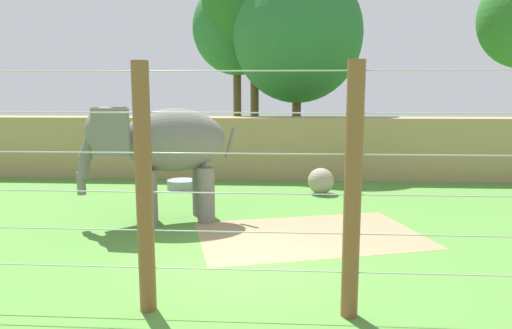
# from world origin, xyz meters

# --- Properties ---
(ground_plane) EXTENTS (120.00, 120.00, 0.00)m
(ground_plane) POSITION_xyz_m (0.00, 0.00, 0.00)
(ground_plane) COLOR #518938
(dirt_patch) EXTENTS (6.25, 4.82, 0.01)m
(dirt_patch) POSITION_xyz_m (1.37, 2.03, 0.00)
(dirt_patch) COLOR #937F5B
(dirt_patch) RESTS_ON ground
(embankment_wall) EXTENTS (36.00, 1.80, 2.57)m
(embankment_wall) POSITION_xyz_m (0.00, 10.42, 1.28)
(embankment_wall) COLOR tan
(embankment_wall) RESTS_ON ground
(elephant) EXTENTS (4.10, 2.59, 3.20)m
(elephant) POSITION_xyz_m (-2.63, 3.08, 2.12)
(elephant) COLOR slate
(elephant) RESTS_ON ground
(enrichment_ball) EXTENTS (0.93, 0.93, 0.93)m
(enrichment_ball) POSITION_xyz_m (2.02, 6.98, 0.46)
(enrichment_ball) COLOR gray
(enrichment_ball) RESTS_ON ground
(cable_fence) EXTENTS (11.02, 0.27, 4.01)m
(cable_fence) POSITION_xyz_m (0.07, -2.24, 2.01)
(cable_fence) COLOR brown
(cable_fence) RESTS_ON ground
(water_tub) EXTENTS (1.10, 1.10, 0.35)m
(water_tub) POSITION_xyz_m (-3.12, 7.49, 0.18)
(water_tub) COLOR gray
(water_tub) RESTS_ON ground
(tree_behind_wall) EXTENTS (4.83, 4.83, 9.66)m
(tree_behind_wall) POSITION_xyz_m (-1.94, 16.53, 7.09)
(tree_behind_wall) COLOR brown
(tree_behind_wall) RESTS_ON ground
(tree_right_of_centre) EXTENTS (6.35, 6.35, 9.77)m
(tree_right_of_centre) POSITION_xyz_m (1.30, 14.12, 6.43)
(tree_right_of_centre) COLOR brown
(tree_right_of_centre) RESTS_ON ground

